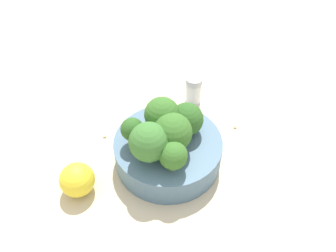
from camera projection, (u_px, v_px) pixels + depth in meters
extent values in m
plane|color=beige|center=(168.00, 160.00, 0.55)|extent=(3.00, 3.00, 0.00)
cylinder|color=slate|center=(168.00, 151.00, 0.54)|extent=(0.17, 0.17, 0.05)
cylinder|color=#8EB770|center=(133.00, 138.00, 0.51)|extent=(0.02, 0.02, 0.03)
sphere|color=#2D5B23|center=(132.00, 129.00, 0.49)|extent=(0.04, 0.04, 0.04)
cylinder|color=#84AD66|center=(162.00, 126.00, 0.52)|extent=(0.02, 0.02, 0.03)
sphere|color=#386B28|center=(162.00, 115.00, 0.50)|extent=(0.06, 0.06, 0.06)
cylinder|color=#84AD66|center=(150.00, 153.00, 0.48)|extent=(0.02, 0.02, 0.03)
sphere|color=#3D7533|center=(149.00, 142.00, 0.47)|extent=(0.06, 0.06, 0.06)
cylinder|color=#7A9E5B|center=(173.00, 163.00, 0.47)|extent=(0.02, 0.02, 0.02)
sphere|color=#386B28|center=(173.00, 155.00, 0.46)|extent=(0.04, 0.04, 0.04)
cylinder|color=#7A9E5B|center=(172.00, 143.00, 0.50)|extent=(0.03, 0.03, 0.03)
sphere|color=#386B28|center=(173.00, 132.00, 0.48)|extent=(0.06, 0.06, 0.06)
cylinder|color=#84AD66|center=(186.00, 128.00, 0.53)|extent=(0.02, 0.02, 0.02)
sphere|color=#2D5B23|center=(187.00, 119.00, 0.51)|extent=(0.05, 0.05, 0.05)
cylinder|color=silver|center=(193.00, 92.00, 0.64)|extent=(0.03, 0.03, 0.04)
cylinder|color=#B7B7BC|center=(194.00, 81.00, 0.62)|extent=(0.03, 0.03, 0.01)
sphere|color=yellow|center=(77.00, 180.00, 0.49)|extent=(0.05, 0.05, 0.05)
cube|color=tan|center=(106.00, 135.00, 0.59)|extent=(0.01, 0.01, 0.01)
cube|color=tan|center=(235.00, 127.00, 0.60)|extent=(0.01, 0.00, 0.01)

